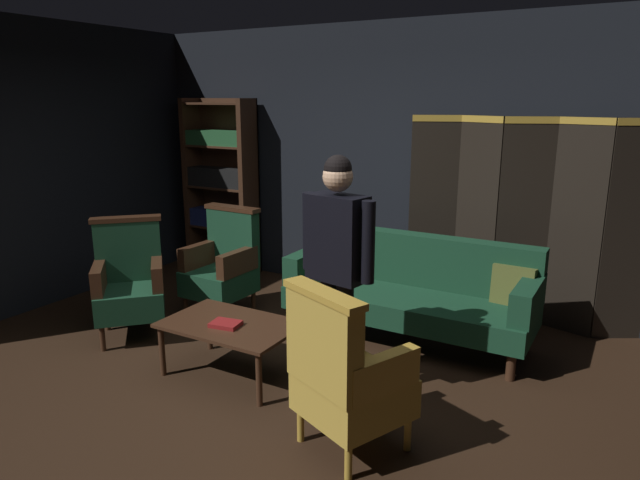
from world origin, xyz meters
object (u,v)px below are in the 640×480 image
folding_screen (524,220)px  armchair_wing_right (130,282)px  velvet_couch (412,287)px  armchair_gilt_accent (346,375)px  bookshelf (221,184)px  standing_figure (337,256)px  coffee_table (231,329)px  armchair_wing_left (223,265)px  book_red_leather (226,324)px

folding_screen → armchair_wing_right: bearing=-145.4°
velvet_couch → armchair_gilt_accent: (0.27, -1.79, 0.04)m
bookshelf → velvet_couch: size_ratio=0.97×
standing_figure → velvet_couch: bearing=86.3°
bookshelf → armchair_wing_right: (0.54, -1.94, -0.57)m
coffee_table → armchair_gilt_accent: 1.26m
bookshelf → armchair_wing_left: 1.56m
bookshelf → velvet_couch: bookshelf is taller
standing_figure → book_red_leather: bearing=-166.8°
coffee_table → armchair_wing_right: bearing=172.5°
bookshelf → coffee_table: bearing=-49.7°
armchair_gilt_accent → armchair_wing_left: same height
armchair_wing_right → armchair_gilt_accent: bearing=-13.5°
velvet_couch → coffee_table: bearing=-123.7°
armchair_gilt_accent → book_red_leather: size_ratio=4.89×
velvet_couch → coffee_table: size_ratio=2.12×
armchair_wing_right → armchair_wing_left: bearing=65.2°
coffee_table → armchair_wing_left: armchair_wing_left is taller
folding_screen → bookshelf: (-3.45, -0.06, 0.07)m
armchair_wing_left → book_red_leather: (0.88, -1.05, -0.05)m
velvet_couch → coffee_table: 1.65m
folding_screen → coffee_table: (-1.66, -2.17, -0.61)m
armchair_wing_right → folding_screen: bearing=34.6°
coffee_table → standing_figure: (0.83, 0.13, 0.65)m
bookshelf → armchair_wing_left: size_ratio=1.97×
coffee_table → book_red_leather: 0.09m
armchair_gilt_accent → armchair_wing_right: 2.50m
bookshelf → armchair_gilt_accent: (2.97, -2.53, -0.57)m
standing_figure → armchair_wing_left: bearing=153.4°
bookshelf → folding_screen: bearing=1.0°
armchair_wing_left → armchair_wing_right: bearing=-114.8°
standing_figure → armchair_gilt_accent: bearing=-57.2°
bookshelf → book_red_leather: 2.89m
folding_screen → book_red_leather: (-1.65, -2.23, -0.55)m
book_red_leather → armchair_wing_left: bearing=129.9°
standing_figure → book_red_leather: 1.03m
bookshelf → armchair_wing_right: 2.10m
book_red_leather → standing_figure: bearing=13.2°
folding_screen → bookshelf: bearing=-179.0°
coffee_table → standing_figure: 1.07m
velvet_couch → armchair_wing_right: armchair_wing_right is taller
book_red_leather → velvet_couch: bearing=57.7°
velvet_couch → armchair_wing_right: size_ratio=2.04×
velvet_couch → coffee_table: (-0.91, -1.37, -0.08)m
standing_figure → book_red_leather: size_ratio=8.01×
folding_screen → armchair_gilt_accent: 2.68m
armchair_wing_left → book_red_leather: 1.37m
velvet_couch → folding_screen: bearing=47.0°
velvet_couch → armchair_gilt_accent: armchair_gilt_accent is taller
velvet_couch → armchair_gilt_accent: bearing=-81.3°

